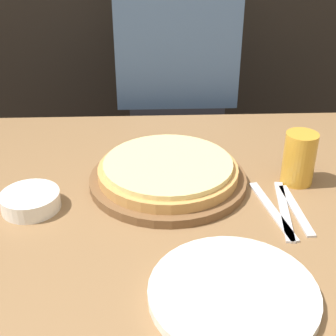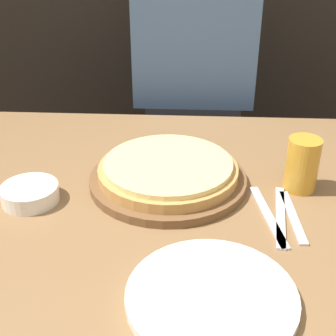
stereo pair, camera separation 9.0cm
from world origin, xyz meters
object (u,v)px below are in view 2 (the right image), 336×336
at_px(fork, 268,216).
at_px(diner_person, 193,115).
at_px(side_bowl, 30,193).
at_px(dinner_knife, 280,216).
at_px(pizza_on_board, 168,174).
at_px(beer_glass, 302,162).
at_px(spoon, 293,216).
at_px(dinner_plate, 211,297).

relative_size(fork, diner_person, 0.17).
bearing_deg(diner_person, side_bowl, -116.20).
relative_size(side_bowl, dinner_knife, 0.56).
xyz_separation_m(fork, dinner_knife, (0.03, 0.00, 0.00)).
relative_size(pizza_on_board, beer_glass, 2.94).
distance_m(side_bowl, spoon, 0.55).
bearing_deg(fork, side_bowl, 176.30).
relative_size(pizza_on_board, side_bowl, 2.91).
xyz_separation_m(pizza_on_board, dinner_plate, (0.09, -0.36, -0.02)).
distance_m(dinner_plate, spoon, 0.30).
distance_m(beer_glass, diner_person, 0.67).
xyz_separation_m(pizza_on_board, spoon, (0.26, -0.12, -0.02)).
bearing_deg(diner_person, fork, -77.71).
height_order(dinner_plate, diner_person, diner_person).
relative_size(side_bowl, spoon, 0.66).
xyz_separation_m(dinner_plate, fork, (0.12, 0.24, -0.01)).
height_order(spoon, diner_person, diner_person).
xyz_separation_m(fork, spoon, (0.05, -0.00, 0.00)).
height_order(dinner_knife, spoon, same).
bearing_deg(spoon, diner_person, 105.98).
distance_m(pizza_on_board, dinner_knife, 0.27).
bearing_deg(dinner_plate, fork, 63.36).
distance_m(pizza_on_board, side_bowl, 0.30).
bearing_deg(dinner_plate, pizza_on_board, 103.84).
xyz_separation_m(pizza_on_board, side_bowl, (-0.29, -0.09, -0.01)).
distance_m(pizza_on_board, spoon, 0.29).
bearing_deg(diner_person, dinner_knife, -75.85).
bearing_deg(fork, diner_person, 102.29).
xyz_separation_m(pizza_on_board, dinner_knife, (0.24, -0.12, -0.02)).
distance_m(dinner_plate, diner_person, 0.98).
bearing_deg(dinner_knife, diner_person, 104.15).
bearing_deg(fork, beer_glass, 54.68).
height_order(fork, spoon, same).
distance_m(side_bowl, fork, 0.50).
xyz_separation_m(beer_glass, spoon, (-0.03, -0.12, -0.06)).
bearing_deg(dinner_plate, dinner_knife, 58.83).
bearing_deg(fork, spoon, -0.00).
bearing_deg(pizza_on_board, dinner_plate, -76.16).
bearing_deg(beer_glass, diner_person, 111.59).
distance_m(beer_glass, side_bowl, 0.59).
relative_size(dinner_plate, dinner_knife, 1.26).
height_order(pizza_on_board, beer_glass, beer_glass).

